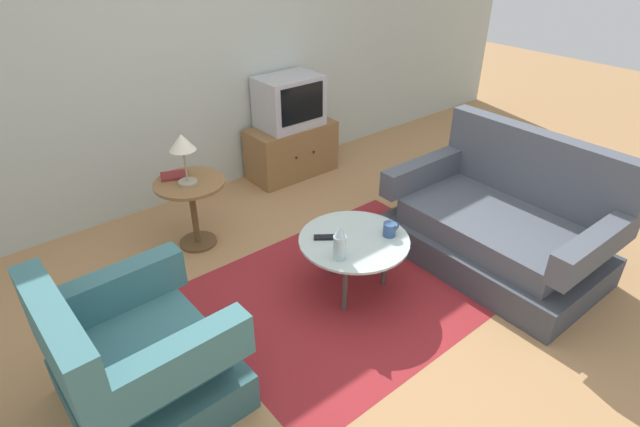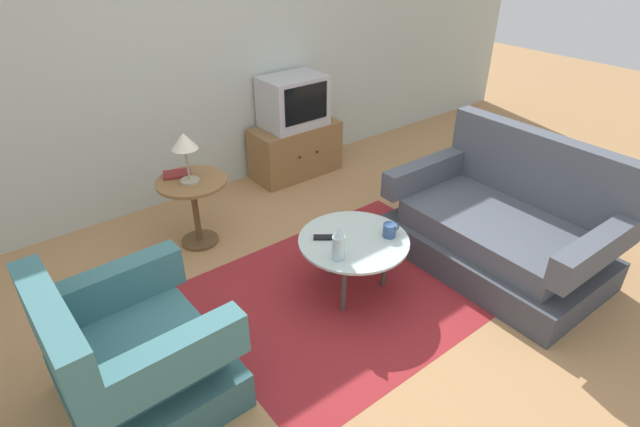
{
  "view_description": "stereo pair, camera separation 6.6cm",
  "coord_description": "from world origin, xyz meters",
  "views": [
    {
      "loc": [
        -1.85,
        -1.87,
        2.32
      ],
      "look_at": [
        0.03,
        0.42,
        0.55
      ],
      "focal_mm": 28.04,
      "sensor_mm": 36.0,
      "label": 1
    },
    {
      "loc": [
        -1.8,
        -1.91,
        2.32
      ],
      "look_at": [
        0.03,
        0.42,
        0.55
      ],
      "focal_mm": 28.04,
      "sensor_mm": 36.0,
      "label": 2
    }
  ],
  "objects": [
    {
      "name": "tv_remote_dark",
      "position": [
        -0.02,
        0.3,
        0.44
      ],
      "size": [
        0.16,
        0.14,
        0.02
      ],
      "rotation": [
        0.0,
        0.0,
        5.62
      ],
      "color": "black",
      "rests_on": "coffee_table"
    },
    {
      "name": "couch",
      "position": [
        1.24,
        -0.27,
        0.3
      ],
      "size": [
        0.98,
        1.55,
        0.97
      ],
      "rotation": [
        0.0,
        0.0,
        1.56
      ],
      "color": "#3E424B",
      "rests_on": "ground"
    },
    {
      "name": "tv_stand",
      "position": [
        0.92,
        1.96,
        0.26
      ],
      "size": [
        0.9,
        0.45,
        0.53
      ],
      "color": "olive",
      "rests_on": "ground"
    },
    {
      "name": "vase",
      "position": [
        -0.1,
        0.07,
        0.55
      ],
      "size": [
        0.08,
        0.08,
        0.25
      ],
      "color": "silver",
      "rests_on": "coffee_table"
    },
    {
      "name": "table_lamp",
      "position": [
        -0.48,
        1.38,
        0.88
      ],
      "size": [
        0.2,
        0.2,
        0.4
      ],
      "color": "#9E937A",
      "rests_on": "side_table"
    },
    {
      "name": "side_table",
      "position": [
        -0.46,
        1.4,
        0.41
      ],
      "size": [
        0.55,
        0.55,
        0.57
      ],
      "color": "olive",
      "rests_on": "ground"
    },
    {
      "name": "armchair",
      "position": [
        -1.43,
        0.16,
        0.31
      ],
      "size": [
        0.84,
        0.88,
        0.86
      ],
      "rotation": [
        0.0,
        0.0,
        -1.55
      ],
      "color": "#325C60",
      "rests_on": "ground"
    },
    {
      "name": "ground_plane",
      "position": [
        0.0,
        0.0,
        0.0
      ],
      "size": [
        16.0,
        16.0,
        0.0
      ],
      "primitive_type": "plane",
      "color": "#AD7F51"
    },
    {
      "name": "back_wall",
      "position": [
        0.0,
        2.27,
        1.35
      ],
      "size": [
        9.0,
        0.12,
        2.7
      ],
      "primitive_type": "cube",
      "color": "#B2BCB2",
      "rests_on": "ground"
    },
    {
      "name": "mug",
      "position": [
        0.35,
        0.05,
        0.47
      ],
      "size": [
        0.14,
        0.09,
        0.1
      ],
      "color": "#335184",
      "rests_on": "coffee_table"
    },
    {
      "name": "television",
      "position": [
        0.92,
        1.97,
        0.77
      ],
      "size": [
        0.61,
        0.43,
        0.49
      ],
      "color": "#B7B7BC",
      "rests_on": "tv_stand"
    },
    {
      "name": "coffee_table",
      "position": [
        0.13,
        0.17,
        0.39
      ],
      "size": [
        0.76,
        0.76,
        0.43
      ],
      "color": "#B2C6C1",
      "rests_on": "ground"
    },
    {
      "name": "area_rug",
      "position": [
        0.13,
        0.17,
        0.0
      ],
      "size": [
        2.12,
        1.65,
        0.0
      ],
      "primitive_type": "cube",
      "color": "maroon",
      "rests_on": "ground"
    },
    {
      "name": "book",
      "position": [
        -0.51,
        1.55,
        0.58
      ],
      "size": [
        0.25,
        0.21,
        0.02
      ],
      "rotation": [
        0.0,
        0.0,
        -0.36
      ],
      "color": "maroon",
      "rests_on": "side_table"
    }
  ]
}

